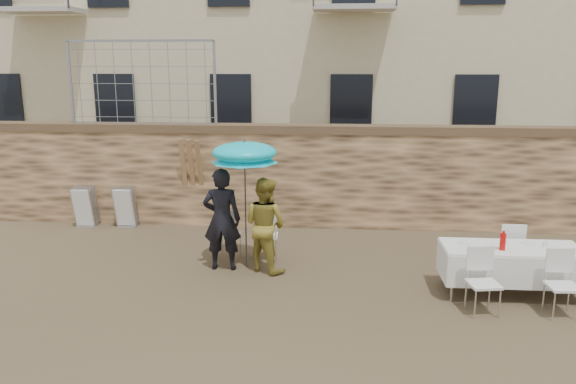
# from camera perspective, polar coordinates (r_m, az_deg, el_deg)

# --- Properties ---
(ground) EXTENTS (80.00, 80.00, 0.00)m
(ground) POSITION_cam_1_polar(r_m,az_deg,el_deg) (7.98, -4.26, -13.41)
(ground) COLOR brown
(ground) RESTS_ON ground
(stone_wall) EXTENTS (13.00, 0.50, 2.20)m
(stone_wall) POSITION_cam_1_polar(r_m,az_deg,el_deg) (12.36, -0.80, 1.60)
(stone_wall) COLOR #936F49
(stone_wall) RESTS_ON ground
(chain_link_fence) EXTENTS (3.20, 0.06, 1.80)m
(chain_link_fence) POSITION_cam_1_polar(r_m,az_deg,el_deg) (12.76, -14.60, 10.61)
(chain_link_fence) COLOR gray
(chain_link_fence) RESTS_ON stone_wall
(man_suit) EXTENTS (0.67, 0.46, 1.80)m
(man_suit) POSITION_cam_1_polar(r_m,az_deg,el_deg) (9.78, -6.73, -2.77)
(man_suit) COLOR black
(man_suit) RESTS_ON ground
(woman_dress) EXTENTS (1.01, 0.96, 1.65)m
(woman_dress) POSITION_cam_1_polar(r_m,az_deg,el_deg) (9.68, -2.35, -3.32)
(woman_dress) COLOR gold
(woman_dress) RESTS_ON ground
(umbrella) EXTENTS (1.15, 1.15, 2.11)m
(umbrella) POSITION_cam_1_polar(r_m,az_deg,el_deg) (9.57, -4.43, 3.64)
(umbrella) COLOR #3F3F44
(umbrella) RESTS_ON ground
(couple_chair_left) EXTENTS (0.53, 0.53, 0.96)m
(couple_chair_left) POSITION_cam_1_polar(r_m,az_deg,el_deg) (10.42, -6.08, -4.18)
(couple_chair_left) COLOR white
(couple_chair_left) RESTS_ON ground
(couple_chair_right) EXTENTS (0.51, 0.51, 0.96)m
(couple_chair_right) POSITION_cam_1_polar(r_m,az_deg,el_deg) (10.31, -2.24, -4.30)
(couple_chair_right) COLOR white
(couple_chair_right) RESTS_ON ground
(banquet_table) EXTENTS (2.10, 0.85, 0.78)m
(banquet_table) POSITION_cam_1_polar(r_m,az_deg,el_deg) (9.36, 21.83, -5.47)
(banquet_table) COLOR white
(banquet_table) RESTS_ON ground
(soda_bottle) EXTENTS (0.09, 0.09, 0.26)m
(soda_bottle) POSITION_cam_1_polar(r_m,az_deg,el_deg) (9.11, 20.99, -4.73)
(soda_bottle) COLOR red
(soda_bottle) RESTS_ON banquet_table
(table_chair_front_left) EXTENTS (0.55, 0.55, 0.96)m
(table_chair_front_left) POSITION_cam_1_polar(r_m,az_deg,el_deg) (8.60, 19.27, -8.65)
(table_chair_front_left) COLOR white
(table_chair_front_left) RESTS_ON ground
(table_chair_front_right) EXTENTS (0.51, 0.51, 0.96)m
(table_chair_front_right) POSITION_cam_1_polar(r_m,az_deg,el_deg) (8.94, 26.18, -8.45)
(table_chair_front_right) COLOR white
(table_chair_front_right) RESTS_ON ground
(table_chair_back) EXTENTS (0.49, 0.49, 0.96)m
(table_chair_back) POSITION_cam_1_polar(r_m,az_deg,el_deg) (10.22, 21.50, -5.39)
(table_chair_back) COLOR white
(table_chair_back) RESTS_ON ground
(chair_stack_left) EXTENTS (0.46, 0.47, 0.92)m
(chair_stack_left) POSITION_cam_1_polar(r_m,az_deg,el_deg) (13.29, -19.60, -1.18)
(chair_stack_left) COLOR white
(chair_stack_left) RESTS_ON ground
(chair_stack_right) EXTENTS (0.46, 0.40, 0.92)m
(chair_stack_right) POSITION_cam_1_polar(r_m,az_deg,el_deg) (12.94, -15.96, -1.29)
(chair_stack_right) COLOR white
(chair_stack_right) RESTS_ON ground
(wood_planks) EXTENTS (0.70, 0.20, 2.00)m
(wood_planks) POSITION_cam_1_polar(r_m,az_deg,el_deg) (12.42, -9.07, 1.02)
(wood_planks) COLOR #A37749
(wood_planks) RESTS_ON ground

